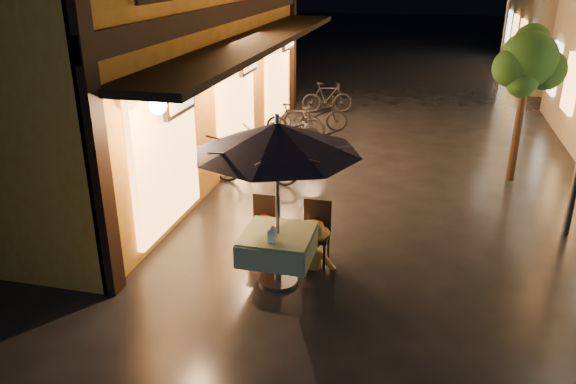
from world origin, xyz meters
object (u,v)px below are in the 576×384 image
(person_orange, at_px, (263,216))
(person_yellow, at_px, (313,222))
(bicycle_0, at_px, (255,161))
(patio_umbrella, at_px, (277,138))
(table_lantern, at_px, (272,233))
(cafe_table, at_px, (278,245))

(person_orange, bearing_deg, person_yellow, -174.87)
(person_orange, relative_size, bicycle_0, 0.80)
(person_orange, distance_m, person_yellow, 0.76)
(person_yellow, height_order, bicycle_0, person_yellow)
(patio_umbrella, height_order, table_lantern, patio_umbrella)
(patio_umbrella, bearing_deg, person_orange, 123.55)
(patio_umbrella, distance_m, table_lantern, 1.26)
(table_lantern, relative_size, bicycle_0, 0.14)
(patio_umbrella, distance_m, bicycle_0, 4.23)
(cafe_table, distance_m, table_lantern, 0.43)
(patio_umbrella, bearing_deg, table_lantern, -90.00)
(cafe_table, height_order, person_orange, person_orange)
(cafe_table, distance_m, person_yellow, 0.71)
(table_lantern, xyz_separation_m, person_orange, (-0.37, 0.85, -0.18))
(bicycle_0, bearing_deg, cafe_table, -160.28)
(cafe_table, xyz_separation_m, person_yellow, (0.39, 0.58, 0.13))
(table_lantern, distance_m, person_yellow, 0.97)
(patio_umbrella, bearing_deg, bicycle_0, 111.55)
(patio_umbrella, relative_size, person_orange, 1.68)
(person_orange, relative_size, person_yellow, 1.03)
(table_lantern, bearing_deg, patio_umbrella, 90.00)
(patio_umbrella, xyz_separation_m, bicycle_0, (-1.43, 3.61, -1.67))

